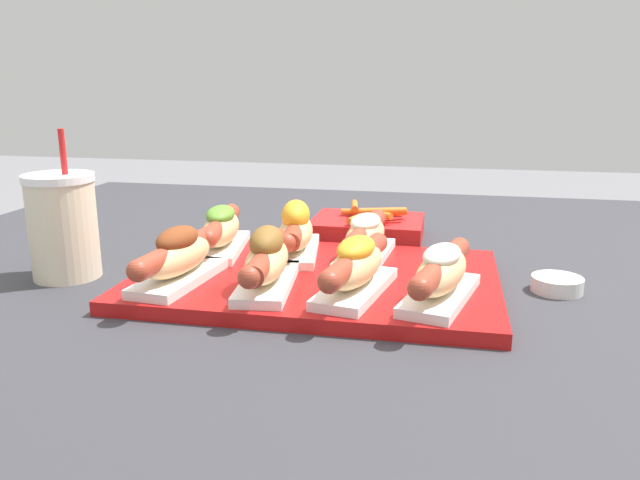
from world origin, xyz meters
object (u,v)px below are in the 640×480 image
object	(u,v)px
drink_cup	(63,226)
fries_basket	(368,227)
hot_dog_3	(441,273)
hot_dog_5	(293,231)
serving_tray	(317,280)
sauce_bowl	(557,283)
hot_dog_6	(365,236)
hot_dog_0	(178,256)
hot_dog_1	(264,260)
hot_dog_2	(356,266)
hot_dog_4	(221,229)

from	to	relation	value
drink_cup	fries_basket	world-z (taller)	drink_cup
hot_dog_3	hot_dog_5	distance (m)	0.26
serving_tray	fries_basket	xyz separation A→B (m)	(0.03, 0.27, 0.01)
sauce_bowl	drink_cup	bearing A→B (deg)	-173.81
hot_dog_3	sauce_bowl	distance (m)	0.19
hot_dog_6	sauce_bowl	world-z (taller)	hot_dog_6
serving_tray	hot_dog_6	world-z (taller)	hot_dog_6
hot_dog_3	fries_basket	bearing A→B (deg)	110.71
hot_dog_0	fries_basket	world-z (taller)	hot_dog_0
serving_tray	fries_basket	bearing A→B (deg)	82.77
hot_dog_1	hot_dog_2	world-z (taller)	hot_dog_1
hot_dog_0	hot_dog_2	bearing A→B (deg)	0.99
hot_dog_2	hot_dog_3	world-z (taller)	hot_dog_2
drink_cup	hot_dog_1	bearing A→B (deg)	-7.39
hot_dog_6	fries_basket	bearing A→B (deg)	95.97
hot_dog_1	hot_dog_4	world-z (taller)	hot_dog_1
hot_dog_1	fries_basket	bearing A→B (deg)	75.72
hot_dog_3	hot_dog_5	xyz separation A→B (m)	(-0.21, 0.15, 0.00)
hot_dog_6	sauce_bowl	size ratio (longest dim) A/B	3.10
sauce_bowl	hot_dog_5	bearing A→B (deg)	173.83
hot_dog_2	fries_basket	xyz separation A→B (m)	(-0.03, 0.33, -0.03)
serving_tray	hot_dog_1	bearing A→B (deg)	-126.70
hot_dog_4	fries_basket	bearing A→B (deg)	43.95
sauce_bowl	fries_basket	size ratio (longest dim) A/B	0.35
drink_cup	fries_basket	size ratio (longest dim) A/B	1.10
hot_dog_1	hot_dog_5	distance (m)	0.15
drink_cup	fries_basket	bearing A→B (deg)	37.93
hot_dog_1	drink_cup	distance (m)	0.30
hot_dog_3	fries_basket	size ratio (longest dim) A/B	1.06
hot_dog_0	drink_cup	bearing A→B (deg)	167.53
hot_dog_1	sauce_bowl	xyz separation A→B (m)	(0.36, 0.11, -0.04)
hot_dog_4	sauce_bowl	xyz separation A→B (m)	(0.47, -0.04, -0.04)
hot_dog_1	hot_dog_3	world-z (taller)	hot_dog_1
hot_dog_2	hot_dog_6	size ratio (longest dim) A/B	0.99
hot_dog_0	sauce_bowl	xyz separation A→B (m)	(0.47, 0.11, -0.04)
hot_dog_1	drink_cup	size ratio (longest dim) A/B	0.99
sauce_bowl	hot_dog_2	bearing A→B (deg)	-156.35
serving_tray	hot_dog_3	bearing A→B (deg)	-23.92
hot_dog_0	hot_dog_1	bearing A→B (deg)	1.35
hot_dog_1	hot_dog_2	bearing A→B (deg)	0.63
hot_dog_2	hot_dog_3	bearing A→B (deg)	-2.13
hot_dog_5	hot_dog_2	bearing A→B (deg)	-52.18
hot_dog_3	hot_dog_6	xyz separation A→B (m)	(-0.11, 0.15, -0.00)
hot_dog_3	hot_dog_5	world-z (taller)	hot_dog_5
hot_dog_0	hot_dog_6	size ratio (longest dim) A/B	1.00
hot_dog_0	hot_dog_5	world-z (taller)	hot_dog_5
hot_dog_2	sauce_bowl	distance (m)	0.27
serving_tray	hot_dog_2	bearing A→B (deg)	-47.80
hot_dog_1	hot_dog_6	world-z (taller)	hot_dog_1
hot_dog_0	serving_tray	bearing A→B (deg)	23.87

